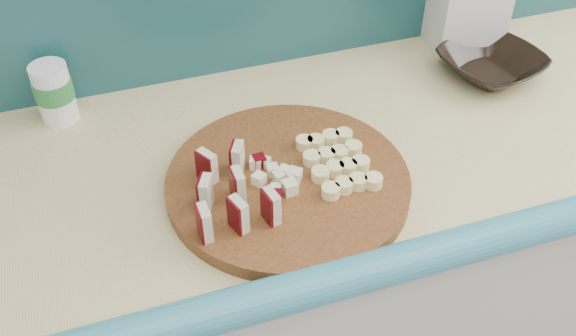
{
  "coord_description": "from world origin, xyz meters",
  "views": [
    {
      "loc": [
        -0.48,
        0.67,
        1.64
      ],
      "look_at": [
        -0.24,
        1.4,
        0.96
      ],
      "focal_mm": 40.0,
      "sensor_mm": 36.0,
      "label": 1
    }
  ],
  "objects": [
    {
      "name": "cutting_board",
      "position": [
        -0.24,
        1.4,
        0.92
      ],
      "size": [
        0.41,
        0.41,
        0.03
      ],
      "primitive_type": "cylinder",
      "rotation": [
        0.0,
        0.0,
        0.02
      ],
      "color": "#47230F",
      "rests_on": "kitchen_counter"
    },
    {
      "name": "banana_peel",
      "position": [
        0.32,
        1.74,
        0.91
      ],
      "size": [
        0.21,
        0.18,
        0.01
      ],
      "rotation": [
        0.0,
        0.0,
        -0.39
      ],
      "color": "gold",
      "rests_on": "kitchen_counter"
    },
    {
      "name": "banana_slices",
      "position": [
        -0.15,
        1.41,
        0.94
      ],
      "size": [
        0.1,
        0.15,
        0.02
      ],
      "color": "#F3E494",
      "rests_on": "cutting_board"
    },
    {
      "name": "canister",
      "position": [
        -0.58,
        1.72,
        0.97
      ],
      "size": [
        0.07,
        0.07,
        0.12
      ],
      "rotation": [
        0.0,
        0.0,
        0.15
      ],
      "color": "white",
      "rests_on": "kitchen_counter"
    },
    {
      "name": "apple_chunks",
      "position": [
        -0.26,
        1.4,
        0.95
      ],
      "size": [
        0.06,
        0.06,
        0.02
      ],
      "color": "#F7EBC5",
      "rests_on": "cutting_board"
    },
    {
      "name": "apple_wedges",
      "position": [
        -0.34,
        1.37,
        0.96
      ],
      "size": [
        0.12,
        0.16,
        0.06
      ],
      "color": "beige",
      "rests_on": "cutting_board"
    },
    {
      "name": "kitchen_counter",
      "position": [
        0.1,
        1.5,
        0.46
      ],
      "size": [
        2.2,
        0.63,
        0.91
      ],
      "color": "beige",
      "rests_on": "ground"
    },
    {
      "name": "brown_bowl",
      "position": [
        0.26,
        1.59,
        0.93
      ],
      "size": [
        0.24,
        0.24,
        0.05
      ],
      "primitive_type": "imported",
      "rotation": [
        0.0,
        0.0,
        0.27
      ],
      "color": "black",
      "rests_on": "kitchen_counter"
    }
  ]
}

